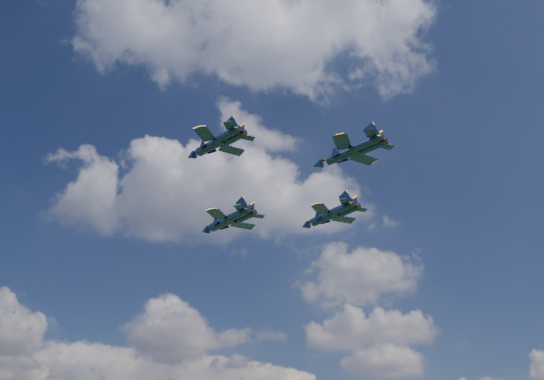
{
  "coord_description": "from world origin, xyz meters",
  "views": [
    {
      "loc": [
        6.04,
        -88.64,
        10.52
      ],
      "look_at": [
        3.07,
        0.45,
        59.58
      ],
      "focal_mm": 35.0,
      "sensor_mm": 36.0,
      "label": 1
    }
  ],
  "objects_px": {
    "jet_lead": "(222,223)",
    "jet_slot": "(341,155)",
    "jet_left": "(209,147)",
    "jet_right": "(323,218)"
  },
  "relations": [
    {
      "from": "jet_lead",
      "to": "jet_right",
      "type": "relative_size",
      "value": 1.05
    },
    {
      "from": "jet_right",
      "to": "jet_slot",
      "type": "relative_size",
      "value": 0.98
    },
    {
      "from": "jet_lead",
      "to": "jet_left",
      "type": "bearing_deg",
      "value": -137.15
    },
    {
      "from": "jet_slot",
      "to": "jet_right",
      "type": "bearing_deg",
      "value": 43.26
    },
    {
      "from": "jet_right",
      "to": "jet_slot",
      "type": "xyz_separation_m",
      "value": [
        2.13,
        -21.58,
        1.89
      ]
    },
    {
      "from": "jet_left",
      "to": "jet_lead",
      "type": "bearing_deg",
      "value": 39.98
    },
    {
      "from": "jet_right",
      "to": "jet_lead",
      "type": "bearing_deg",
      "value": 136.15
    },
    {
      "from": "jet_lead",
      "to": "jet_slot",
      "type": "distance_m",
      "value": 31.89
    },
    {
      "from": "jet_slot",
      "to": "jet_left",
      "type": "bearing_deg",
      "value": 136.68
    },
    {
      "from": "jet_left",
      "to": "jet_slot",
      "type": "height_order",
      "value": "jet_slot"
    }
  ]
}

